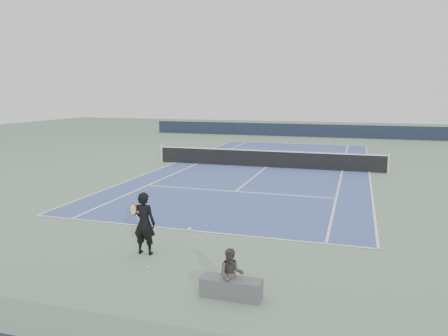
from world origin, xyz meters
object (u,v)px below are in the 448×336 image
(tennis_ball, at_px, (147,268))
(spectator_bench, at_px, (231,281))
(tennis_player, at_px, (144,223))
(tennis_net, at_px, (266,158))

(tennis_ball, xyz_separation_m, spectator_bench, (2.30, -0.80, 0.32))
(tennis_player, bearing_deg, tennis_ball, -59.95)
(tennis_player, relative_size, spectator_bench, 1.25)
(tennis_ball, bearing_deg, spectator_bench, -19.12)
(tennis_net, height_order, spectator_bench, tennis_net)
(tennis_player, bearing_deg, spectator_bench, -31.00)
(tennis_player, bearing_deg, tennis_net, 88.63)
(spectator_bench, bearing_deg, tennis_net, 99.01)
(tennis_net, bearing_deg, tennis_ball, -89.29)
(tennis_player, xyz_separation_m, tennis_ball, (0.52, -0.90, -0.79))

